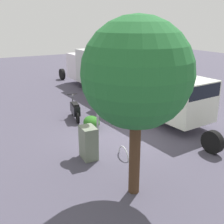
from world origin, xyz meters
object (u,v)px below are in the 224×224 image
object	(u,v)px
box_truck_near	(154,88)
stop_sign	(97,92)
utility_cabinet	(88,143)
box_truck_far	(98,67)
motorcycle	(75,110)
bike_rack_hoop	(124,157)
street_tree	(137,74)

from	to	relation	value
box_truck_near	stop_sign	distance (m)	4.42
stop_sign	utility_cabinet	xyz separation A→B (m)	(-0.95, 0.84, -1.59)
utility_cabinet	stop_sign	bearing A→B (deg)	-41.49
box_truck_far	stop_sign	bearing A→B (deg)	151.13
motorcycle	bike_rack_hoop	world-z (taller)	motorcycle
street_tree	motorcycle	bearing A→B (deg)	-7.39
box_truck_far	street_tree	bearing A→B (deg)	155.89
motorcycle	utility_cabinet	size ratio (longest dim) A/B	1.47
box_truck_near	stop_sign	bearing A→B (deg)	-72.11
stop_sign	bike_rack_hoop	size ratio (longest dim) A/B	3.88
motorcycle	stop_sign	xyz separation A→B (m)	(-3.18, 0.31, 1.68)
street_tree	utility_cabinet	xyz separation A→B (m)	(2.57, 0.28, -2.91)
stop_sign	bike_rack_hoop	distance (m)	2.70
street_tree	bike_rack_hoop	bearing A→B (deg)	-23.63
street_tree	bike_rack_hoop	xyz separation A→B (m)	(1.99, -0.87, -3.52)
utility_cabinet	bike_rack_hoop	distance (m)	1.42
motorcycle	street_tree	world-z (taller)	street_tree
box_truck_far	utility_cabinet	size ratio (longest dim) A/B	6.90
motorcycle	utility_cabinet	world-z (taller)	utility_cabinet
street_tree	utility_cabinet	world-z (taller)	street_tree
box_truck_far	stop_sign	world-z (taller)	stop_sign
box_truck_far	street_tree	size ratio (longest dim) A/B	1.68
utility_cabinet	box_truck_near	bearing A→B (deg)	-62.04
bike_rack_hoop	box_truck_far	bearing A→B (deg)	-21.48
bike_rack_hoop	motorcycle	bearing A→B (deg)	0.01
motorcycle	stop_sign	bearing A→B (deg)	-174.77
box_truck_far	bike_rack_hoop	world-z (taller)	box_truck_far
stop_sign	utility_cabinet	world-z (taller)	stop_sign
box_truck_near	box_truck_far	bearing A→B (deg)	174.12
box_truck_near	bike_rack_hoop	bearing A→B (deg)	-53.90
motorcycle	utility_cabinet	xyz separation A→B (m)	(-4.13, 1.15, 0.09)
box_truck_far	bike_rack_hoop	xyz separation A→B (m)	(-10.01, 3.94, -1.58)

